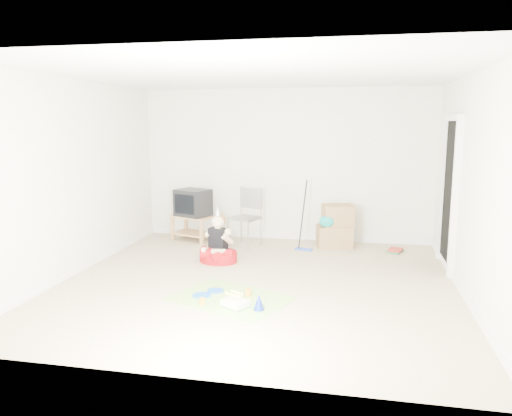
% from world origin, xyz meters
% --- Properties ---
extents(ground, '(5.00, 5.00, 0.00)m').
position_xyz_m(ground, '(0.00, 0.00, 0.00)').
color(ground, '#C0AD89').
rests_on(ground, ground).
extents(doorway_recess, '(0.02, 0.90, 2.05)m').
position_xyz_m(doorway_recess, '(2.48, 1.20, 1.02)').
color(doorway_recess, black).
rests_on(doorway_recess, ground).
extents(tv_stand, '(0.80, 0.64, 0.43)m').
position_xyz_m(tv_stand, '(-1.55, 2.07, 0.26)').
color(tv_stand, '#AC7F4D').
rests_on(tv_stand, ground).
extents(crt_tv, '(0.66, 0.61, 0.46)m').
position_xyz_m(crt_tv, '(-1.55, 2.07, 0.66)').
color(crt_tv, black).
rests_on(crt_tv, tv_stand).
extents(folding_chair, '(0.56, 0.55, 0.97)m').
position_xyz_m(folding_chair, '(-0.59, 1.83, 0.47)').
color(folding_chair, gray).
rests_on(folding_chair, ground).
extents(cardboard_boxes, '(0.64, 0.55, 0.70)m').
position_xyz_m(cardboard_boxes, '(0.89, 2.06, 0.33)').
color(cardboard_boxes, '#98744A').
rests_on(cardboard_boxes, ground).
extents(floor_mop, '(0.29, 0.36, 1.10)m').
position_xyz_m(floor_mop, '(0.41, 1.74, 0.26)').
color(floor_mop, blue).
rests_on(floor_mop, ground).
extents(book_pile, '(0.29, 0.32, 0.06)m').
position_xyz_m(book_pile, '(1.85, 1.90, 0.03)').
color(book_pile, '#25713F').
rests_on(book_pile, ground).
extents(seated_woman, '(0.73, 0.73, 0.83)m').
position_xyz_m(seated_woman, '(-0.76, 0.84, 0.18)').
color(seated_woman, '#AC0F15').
rests_on(seated_woman, ground).
extents(party_mat, '(1.57, 1.37, 0.01)m').
position_xyz_m(party_mat, '(-0.19, -0.65, 0.00)').
color(party_mat, '#DA2D71').
rests_on(party_mat, ground).
extents(birthday_cake, '(0.35, 0.33, 0.14)m').
position_xyz_m(birthday_cake, '(-0.07, -0.90, 0.04)').
color(birthday_cake, silver).
rests_on(birthday_cake, party_mat).
extents(blue_plate_near, '(0.27, 0.27, 0.01)m').
position_xyz_m(blue_plate_near, '(-0.43, -0.44, 0.01)').
color(blue_plate_near, blue).
rests_on(blue_plate_near, party_mat).
extents(blue_plate_far, '(0.26, 0.26, 0.01)m').
position_xyz_m(blue_plate_far, '(-0.55, -0.64, 0.01)').
color(blue_plate_far, blue).
rests_on(blue_plate_far, party_mat).
extents(orange_cup_near, '(0.09, 0.09, 0.08)m').
position_xyz_m(orange_cup_near, '(-0.01, -0.53, 0.05)').
color(orange_cup_near, orange).
rests_on(orange_cup_near, party_mat).
extents(orange_cup_far, '(0.09, 0.09, 0.07)m').
position_xyz_m(orange_cup_far, '(-0.45, -0.91, 0.04)').
color(orange_cup_far, orange).
rests_on(orange_cup_far, party_mat).
extents(blue_party_hat, '(0.17, 0.17, 0.18)m').
position_xyz_m(blue_party_hat, '(0.20, -0.94, 0.10)').
color(blue_party_hat, '#1834AE').
rests_on(blue_party_hat, party_mat).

